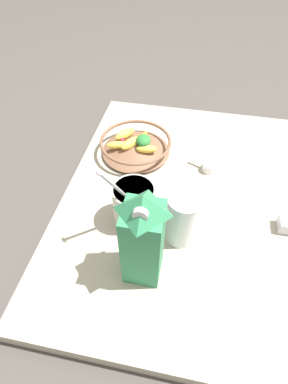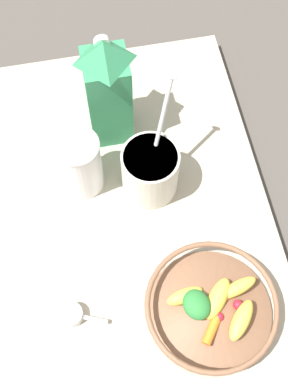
% 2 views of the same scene
% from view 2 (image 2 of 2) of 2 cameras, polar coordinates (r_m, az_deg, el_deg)
% --- Properties ---
extents(ground_plane, '(6.00, 6.00, 0.00)m').
position_cam_2_polar(ground_plane, '(1.08, -10.87, -7.67)').
color(ground_plane, '#4C4742').
extents(countertop, '(0.93, 0.93, 0.05)m').
position_cam_2_polar(countertop, '(1.06, -11.09, -7.27)').
color(countertop, '#B2A893').
rests_on(countertop, ground_plane).
extents(fruit_bowl, '(0.23, 0.23, 0.08)m').
position_cam_2_polar(fruit_bowl, '(0.97, 7.20, -12.08)').
color(fruit_bowl, brown).
rests_on(fruit_bowl, countertop).
extents(milk_carton, '(0.08, 0.08, 0.27)m').
position_cam_2_polar(milk_carton, '(1.03, -3.89, 10.74)').
color(milk_carton, '#338C59').
rests_on(milk_carton, countertop).
extents(yogurt_tub, '(0.12, 0.14, 0.24)m').
position_cam_2_polar(yogurt_tub, '(1.02, 0.66, 2.40)').
color(yogurt_tub, silver).
rests_on(yogurt_tub, countertop).
extents(drinking_cup, '(0.09, 0.09, 0.15)m').
position_cam_2_polar(drinking_cup, '(1.02, -6.82, 3.02)').
color(drinking_cup, white).
rests_on(drinking_cup, countertop).
extents(measuring_scoop, '(0.08, 0.05, 0.03)m').
position_cam_2_polar(measuring_scoop, '(0.99, -7.61, -12.86)').
color(measuring_scoop, white).
rests_on(measuring_scoop, countertop).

